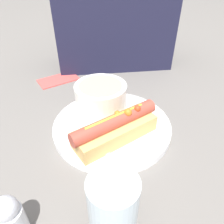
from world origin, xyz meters
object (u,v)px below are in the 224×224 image
hot_dog (115,128)px  salt_shaker (11,219)px  drinking_glass (113,206)px  soup_bowl (101,95)px  spoon (80,124)px

hot_dog → salt_shaker: 0.22m
hot_dog → drinking_glass: size_ratio=1.84×
hot_dog → soup_bowl: bearing=71.4°
soup_bowl → drinking_glass: drinking_glass is taller
soup_bowl → drinking_glass: 0.27m
soup_bowl → salt_shaker: (-0.14, -0.27, -0.01)m
soup_bowl → spoon: 0.09m
soup_bowl → spoon: bearing=-126.8°
spoon → salt_shaker: 0.22m
spoon → drinking_glass: size_ratio=1.39×
hot_dog → spoon: (-0.07, 0.04, -0.02)m
drinking_glass → salt_shaker: (-0.13, 0.00, -0.01)m
hot_dog → spoon: 0.08m
drinking_glass → spoon: bearing=101.6°
hot_dog → salt_shaker: (-0.16, -0.16, -0.00)m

